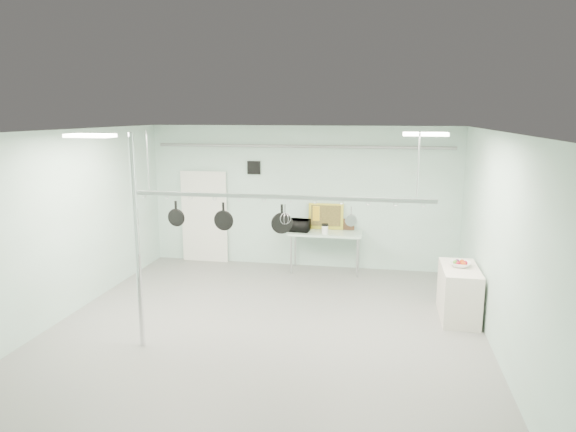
% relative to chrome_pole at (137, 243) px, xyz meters
% --- Properties ---
extents(floor, '(8.00, 8.00, 0.00)m').
position_rel_chrome_pole_xyz_m(floor, '(1.70, 0.60, -1.60)').
color(floor, gray).
rests_on(floor, ground).
extents(ceiling, '(7.00, 8.00, 0.02)m').
position_rel_chrome_pole_xyz_m(ceiling, '(1.70, 0.60, 1.59)').
color(ceiling, silver).
rests_on(ceiling, back_wall).
extents(back_wall, '(7.00, 0.02, 3.20)m').
position_rel_chrome_pole_xyz_m(back_wall, '(1.70, 4.59, 0.00)').
color(back_wall, '#9EBEAD').
rests_on(back_wall, floor).
extents(right_wall, '(0.02, 8.00, 3.20)m').
position_rel_chrome_pole_xyz_m(right_wall, '(5.19, 0.60, 0.00)').
color(right_wall, '#9EBEAD').
rests_on(right_wall, floor).
extents(door, '(1.10, 0.10, 2.20)m').
position_rel_chrome_pole_xyz_m(door, '(-0.60, 4.54, -0.55)').
color(door, silver).
rests_on(door, floor).
extents(wall_vent, '(0.30, 0.04, 0.30)m').
position_rel_chrome_pole_xyz_m(wall_vent, '(0.60, 4.57, 0.65)').
color(wall_vent, black).
rests_on(wall_vent, back_wall).
extents(conduit_pipe, '(6.60, 0.07, 0.07)m').
position_rel_chrome_pole_xyz_m(conduit_pipe, '(1.70, 4.50, 1.15)').
color(conduit_pipe, gray).
rests_on(conduit_pipe, back_wall).
extents(chrome_pole, '(0.08, 0.08, 3.20)m').
position_rel_chrome_pole_xyz_m(chrome_pole, '(0.00, 0.00, 0.00)').
color(chrome_pole, silver).
rests_on(chrome_pole, floor).
extents(prep_table, '(1.60, 0.70, 0.91)m').
position_rel_chrome_pole_xyz_m(prep_table, '(2.30, 4.20, -0.77)').
color(prep_table, '#AFCEBB').
rests_on(prep_table, floor).
extents(side_cabinet, '(0.60, 1.20, 0.90)m').
position_rel_chrome_pole_xyz_m(side_cabinet, '(4.85, 2.00, -1.15)').
color(side_cabinet, silver).
rests_on(side_cabinet, floor).
extents(pot_rack, '(4.80, 0.06, 1.00)m').
position_rel_chrome_pole_xyz_m(pot_rack, '(1.90, 0.90, 0.63)').
color(pot_rack, '#B7B7BC').
rests_on(pot_rack, ceiling).
extents(light_panel_left, '(0.65, 0.30, 0.05)m').
position_rel_chrome_pole_xyz_m(light_panel_left, '(-0.50, -0.20, 1.56)').
color(light_panel_left, white).
rests_on(light_panel_left, ceiling).
extents(light_panel_right, '(0.65, 0.30, 0.05)m').
position_rel_chrome_pole_xyz_m(light_panel_right, '(4.10, 1.20, 1.56)').
color(light_panel_right, white).
rests_on(light_panel_right, ceiling).
extents(microwave, '(0.51, 0.36, 0.27)m').
position_rel_chrome_pole_xyz_m(microwave, '(1.71, 4.16, -0.56)').
color(microwave, black).
rests_on(microwave, prep_table).
extents(coffee_canister, '(0.17, 0.17, 0.18)m').
position_rel_chrome_pole_xyz_m(coffee_canister, '(2.31, 4.03, -0.61)').
color(coffee_canister, white).
rests_on(coffee_canister, prep_table).
extents(painting_large, '(0.78, 0.15, 0.58)m').
position_rel_chrome_pole_xyz_m(painting_large, '(2.27, 4.50, -0.41)').
color(painting_large, yellow).
rests_on(painting_large, prep_table).
extents(painting_small, '(0.30, 0.09, 0.25)m').
position_rel_chrome_pole_xyz_m(painting_small, '(2.76, 4.50, -0.57)').
color(painting_small, '#372213').
rests_on(painting_small, prep_table).
extents(fruit_bowl, '(0.41, 0.41, 0.08)m').
position_rel_chrome_pole_xyz_m(fruit_bowl, '(4.85, 2.05, -0.66)').
color(fruit_bowl, white).
rests_on(fruit_bowl, side_cabinet).
extents(skillet_left, '(0.29, 0.08, 0.40)m').
position_rel_chrome_pole_xyz_m(skillet_left, '(0.24, 0.90, 0.29)').
color(skillet_left, black).
rests_on(skillet_left, pot_rack).
extents(skillet_mid, '(0.33, 0.08, 0.44)m').
position_rel_chrome_pole_xyz_m(skillet_mid, '(1.04, 0.90, 0.26)').
color(skillet_mid, black).
rests_on(skillet_mid, pot_rack).
extents(skillet_right, '(0.33, 0.18, 0.47)m').
position_rel_chrome_pole_xyz_m(skillet_right, '(1.98, 0.90, 0.25)').
color(skillet_right, black).
rests_on(skillet_right, pot_rack).
extents(whisk, '(0.22, 0.22, 0.30)m').
position_rel_chrome_pole_xyz_m(whisk, '(2.03, 0.90, 0.34)').
color(whisk, silver).
rests_on(whisk, pot_rack).
extents(grater, '(0.10, 0.05, 0.25)m').
position_rel_chrome_pole_xyz_m(grater, '(2.52, 0.90, 0.36)').
color(grater, gold).
rests_on(grater, pot_rack).
extents(saucepan, '(0.20, 0.14, 0.30)m').
position_rel_chrome_pole_xyz_m(saucepan, '(3.05, 0.90, 0.33)').
color(saucepan, silver).
rests_on(saucepan, pot_rack).
extents(fruit_cluster, '(0.24, 0.24, 0.09)m').
position_rel_chrome_pole_xyz_m(fruit_cluster, '(4.85, 2.05, -0.62)').
color(fruit_cluster, maroon).
rests_on(fruit_cluster, fruit_bowl).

